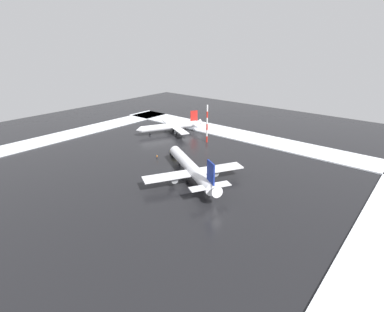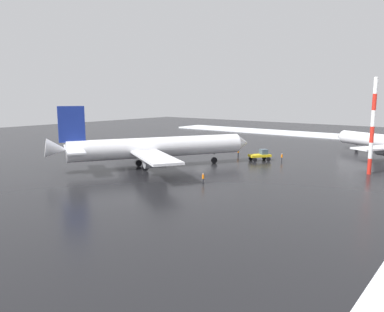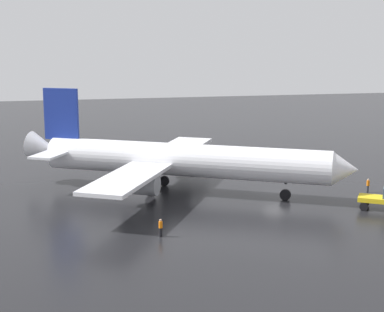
{
  "view_description": "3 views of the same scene",
  "coord_description": "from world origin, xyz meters",
  "views": [
    {
      "loc": [
        -69.27,
        72.5,
        43.74
      ],
      "look_at": [
        -6.57,
        -3.06,
        5.42
      ],
      "focal_mm": 28.0,
      "sensor_mm": 36.0,
      "label": 1
    },
    {
      "loc": [
        -62.84,
        -47.79,
        13.98
      ],
      "look_at": [
        -5.91,
        -2.2,
        2.13
      ],
      "focal_mm": 35.0,
      "sensor_mm": 36.0,
      "label": 2
    },
    {
      "loc": [
        -25.38,
        -64.1,
        17.91
      ],
      "look_at": [
        -8.9,
        5.53,
        3.81
      ],
      "focal_mm": 55.0,
      "sensor_mm": 36.0,
      "label": 3
    }
  ],
  "objects": [
    {
      "name": "snow_bank_far",
      "position": [
        0.0,
        -50.0,
        0.23
      ],
      "size": [
        152.0,
        16.0,
        0.46
      ],
      "primitive_type": "cube",
      "color": "white",
      "rests_on": "ground_plane"
    },
    {
      "name": "antenna_mast",
      "position": [
        8.3,
        -31.52,
        8.56
      ],
      "size": [
        0.7,
        0.7,
        17.12
      ],
      "color": "red",
      "rests_on": "ground_plane"
    },
    {
      "name": "ground_plane",
      "position": [
        0.0,
        0.0,
        0.0
      ],
      "size": [
        240.0,
        240.0,
        0.0
      ],
      "primitive_type": "plane",
      "color": "black"
    },
    {
      "name": "snow_bank_left",
      "position": [
        -67.0,
        0.0,
        0.23
      ],
      "size": [
        14.0,
        116.0,
        0.46
      ],
      "primitive_type": "cube",
      "color": "white",
      "rests_on": "ground_plane"
    },
    {
      "name": "ground_crew_beside_wing",
      "position": [
        10.65,
        -13.55,
        0.97
      ],
      "size": [
        0.36,
        0.36,
        1.71
      ],
      "rotation": [
        0.0,
        0.0,
        2.15
      ],
      "color": "black",
      "rests_on": "ground_plane"
    },
    {
      "name": "ground_crew_near_tug",
      "position": [
        -16.21,
        -12.74,
        0.97
      ],
      "size": [
        0.36,
        0.36,
        1.71
      ],
      "rotation": [
        0.0,
        0.0,
        2.33
      ],
      "color": "black",
      "rests_on": "ground_plane"
    },
    {
      "name": "snow_bank_right",
      "position": [
        67.0,
        0.0,
        0.23
      ],
      "size": [
        14.0,
        116.0,
        0.46
      ],
      "primitive_type": "cube",
      "color": "white",
      "rests_on": "ground_plane"
    },
    {
      "name": "ground_crew_by_nose_gear",
      "position": [
        10.83,
        -2.57,
        0.97
      ],
      "size": [
        0.36,
        0.36,
        1.71
      ],
      "rotation": [
        0.0,
        0.0,
        5.97
      ],
      "color": "black",
      "rests_on": "ground_plane"
    },
    {
      "name": "pushback_tug",
      "position": [
        8.57,
        -9.62,
        1.28
      ],
      "size": [
        5.04,
        4.4,
        2.5
      ],
      "rotation": [
        0.0,
        0.0,
        5.69
      ],
      "color": "gold",
      "rests_on": "ground_plane"
    },
    {
      "name": "airplane_distant_tail",
      "position": [
        30.9,
        -31.64,
        3.37
      ],
      "size": [
        27.09,
        31.8,
        10.18
      ],
      "rotation": [
        0.0,
        0.0,
        1.1
      ],
      "color": "white",
      "rests_on": "ground_plane"
    },
    {
      "name": "airplane_parked_portside",
      "position": [
        -11.41,
        2.92,
        4.0
      ],
      "size": [
        37.17,
        31.76,
        12.12
      ],
      "rotation": [
        0.0,
        0.0,
        5.77
      ],
      "color": "white",
      "rests_on": "ground_plane"
    }
  ]
}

